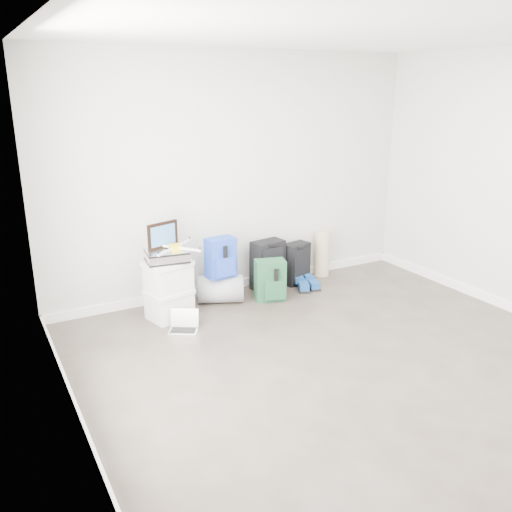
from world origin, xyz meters
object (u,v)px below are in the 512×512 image
briefcase (167,256)px  laptop (184,325)px  large_suitcase (268,265)px  duffel_bag (221,289)px  boxes_stack (169,290)px  carry_on (296,264)px

briefcase → laptop: bearing=-79.5°
large_suitcase → laptop: large_suitcase is taller
duffel_bag → briefcase: bearing=-144.0°
duffel_bag → boxes_stack: bearing=-144.0°
briefcase → carry_on: size_ratio=0.81×
carry_on → duffel_bag: bearing=171.3°
briefcase → laptop: size_ratio=1.19×
boxes_stack → large_suitcase: 1.34m
large_suitcase → laptop: 1.46m
briefcase → large_suitcase: size_ratio=0.70×
boxes_stack → briefcase: briefcase is taller
large_suitcase → briefcase: bearing=-177.8°
duffel_bag → large_suitcase: size_ratio=0.85×
boxes_stack → large_suitcase: (1.32, 0.25, -0.02)m
briefcase → duffel_bag: 0.84m
large_suitcase → laptop: bearing=-163.8°
laptop → boxes_stack: bearing=124.3°
boxes_stack → duffel_bag: (0.65, 0.14, -0.16)m
duffel_bag → laptop: 0.80m
duffel_bag → laptop: bearing=-118.2°
carry_on → laptop: bearing=-174.9°
briefcase → carry_on: 1.77m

